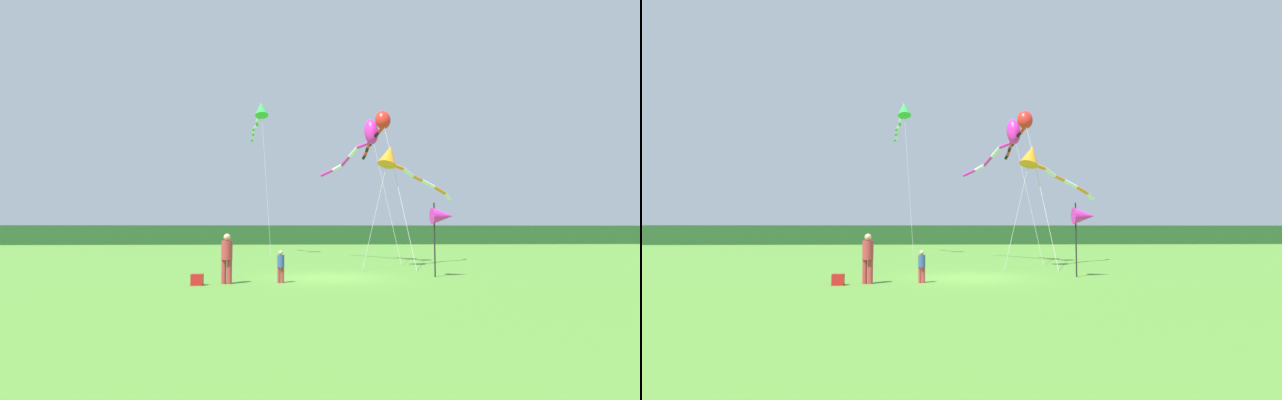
{
  "view_description": "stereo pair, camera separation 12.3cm",
  "coord_description": "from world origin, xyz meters",
  "views": [
    {
      "loc": [
        -1.38,
        -18.71,
        1.93
      ],
      "look_at": [
        0.0,
        6.0,
        3.58
      ],
      "focal_mm": 25.53,
      "sensor_mm": 36.0,
      "label": 1
    },
    {
      "loc": [
        -1.26,
        -18.72,
        1.93
      ],
      "look_at": [
        0.0,
        6.0,
        3.58
      ],
      "focal_mm": 25.53,
      "sensor_mm": 36.0,
      "label": 2
    }
  ],
  "objects": [
    {
      "name": "banner_flag_pole",
      "position": [
        4.79,
        -0.01,
        2.51
      ],
      "size": [
        0.9,
        0.7,
        3.09
      ],
      "color": "black",
      "rests_on": "ground"
    },
    {
      "name": "distant_treeline",
      "position": [
        0.0,
        45.0,
        1.3
      ],
      "size": [
        108.0,
        3.02,
        2.61
      ],
      "primitive_type": "cube",
      "color": "#234C23",
      "rests_on": "ground"
    },
    {
      "name": "kite_orange",
      "position": [
        4.1,
        5.38,
        5.66
      ],
      "size": [
        6.69,
        6.4,
        6.59
      ],
      "color": "#B2B2B2",
      "rests_on": "ground"
    },
    {
      "name": "cooler_box",
      "position": [
        -4.8,
        -2.38,
        0.2
      ],
      "size": [
        0.4,
        0.31,
        0.4
      ],
      "primitive_type": "cube",
      "color": "red",
      "rests_on": "ground"
    },
    {
      "name": "kite_red",
      "position": [
        3.66,
        7.41,
        8.16
      ],
      "size": [
        1.31,
        8.63,
        9.02
      ],
      "color": "#B2B2B2",
      "rests_on": "ground"
    },
    {
      "name": "person_child",
      "position": [
        -1.89,
        -1.79,
        0.66
      ],
      "size": [
        0.26,
        0.26,
        1.19
      ],
      "color": "#B23338",
      "rests_on": "ground"
    },
    {
      "name": "kite_green",
      "position": [
        -4.19,
        18.0,
        11.57
      ],
      "size": [
        2.39,
        8.72,
        12.46
      ],
      "color": "#B2B2B2",
      "rests_on": "ground"
    },
    {
      "name": "ground_plane",
      "position": [
        0.0,
        0.0,
        0.0
      ],
      "size": [
        120.0,
        120.0,
        0.0
      ],
      "primitive_type": "plane",
      "color": "#4C842D"
    },
    {
      "name": "person_adult",
      "position": [
        -3.83,
        -1.99,
        1.01
      ],
      "size": [
        0.4,
        0.4,
        1.81
      ],
      "color": "#B23338",
      "rests_on": "ground"
    },
    {
      "name": "kite_magenta",
      "position": [
        3.04,
        8.96,
        7.69
      ],
      "size": [
        4.02,
        8.16,
        8.82
      ],
      "color": "#B2B2B2",
      "rests_on": "ground"
    }
  ]
}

